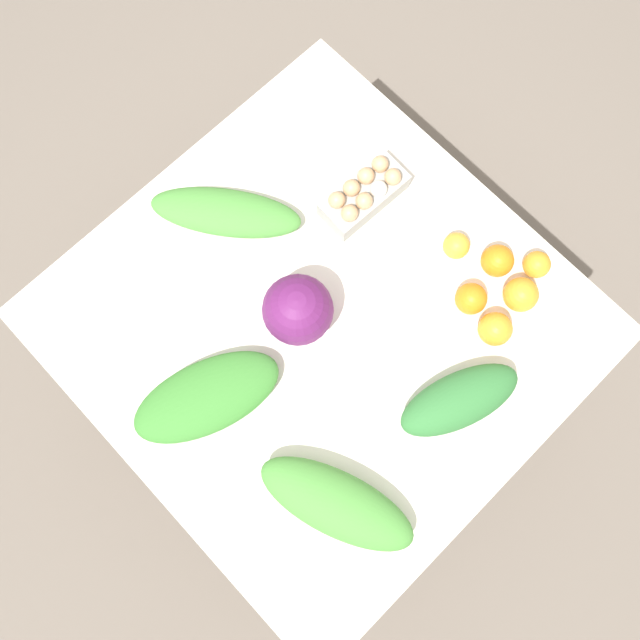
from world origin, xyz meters
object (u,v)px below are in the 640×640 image
at_px(egg_carton, 364,194).
at_px(greens_bunch_beet_tops, 226,213).
at_px(orange_1, 471,299).
at_px(orange_4, 456,246).
at_px(orange_5, 497,261).
at_px(cabbage_purple, 298,310).
at_px(orange_3, 537,265).
at_px(greens_bunch_scallion, 459,400).
at_px(orange_2, 521,295).
at_px(greens_bunch_dandelion, 336,503).
at_px(greens_bunch_chard, 207,397).
at_px(orange_0, 495,329).

xyz_separation_m(egg_carton, greens_bunch_beet_tops, (0.20, 0.28, -0.01)).
height_order(egg_carton, orange_1, egg_carton).
bearing_deg(egg_carton, greens_bunch_beet_tops, 146.07).
bearing_deg(orange_4, orange_1, 147.26).
relative_size(orange_1, orange_5, 0.96).
relative_size(cabbage_purple, orange_3, 2.50).
bearing_deg(orange_3, greens_bunch_scallion, 103.75).
bearing_deg(egg_carton, cabbage_purple, -159.24).
distance_m(cabbage_purple, orange_5, 0.49).
bearing_deg(orange_2, greens_bunch_beet_tops, 29.34).
bearing_deg(greens_bunch_dandelion, orange_3, -85.41).
xyz_separation_m(cabbage_purple, greens_bunch_chard, (0.01, 0.28, -0.05)).
bearing_deg(orange_1, greens_bunch_chard, 66.57).
height_order(greens_bunch_dandelion, orange_1, greens_bunch_dandelion).
relative_size(cabbage_purple, orange_4, 2.52).
height_order(greens_bunch_chard, orange_5, orange_5).
relative_size(orange_0, orange_4, 1.23).
distance_m(greens_bunch_scallion, orange_3, 0.38).
bearing_deg(egg_carton, greens_bunch_scallion, -109.36).
relative_size(greens_bunch_scallion, greens_bunch_chard, 0.83).
xyz_separation_m(orange_1, orange_5, (0.02, -0.11, 0.00)).
relative_size(orange_0, orange_1, 1.05).
height_order(orange_1, orange_5, orange_5).
distance_m(greens_bunch_scallion, orange_0, 0.19).
relative_size(orange_1, orange_2, 0.92).
height_order(cabbage_purple, orange_2, cabbage_purple).
xyz_separation_m(greens_bunch_chard, orange_4, (-0.15, -0.68, -0.00)).
distance_m(greens_bunch_dandelion, orange_3, 0.73).
xyz_separation_m(greens_bunch_beet_tops, orange_0, (-0.65, -0.26, 0.01)).
bearing_deg(greens_bunch_chard, greens_bunch_scallion, -134.82).
relative_size(greens_bunch_scallion, orange_1, 3.84).
bearing_deg(orange_0, orange_1, -9.00).
xyz_separation_m(cabbage_purple, orange_1, (-0.26, -0.32, -0.04)).
distance_m(cabbage_purple, orange_2, 0.53).
bearing_deg(cabbage_purple, orange_1, -128.62).
relative_size(orange_0, orange_3, 1.22).
bearing_deg(greens_bunch_beet_tops, orange_0, -158.67).
height_order(greens_bunch_scallion, greens_bunch_beet_tops, greens_bunch_scallion).
bearing_deg(orange_0, greens_bunch_scallion, 106.66).
bearing_deg(greens_bunch_scallion, orange_2, -76.59).
height_order(egg_carton, orange_3, egg_carton).
bearing_deg(orange_4, greens_bunch_scallion, 133.77).
xyz_separation_m(greens_bunch_chard, orange_3, (-0.31, -0.78, -0.00)).
height_order(greens_bunch_chard, orange_4, greens_bunch_chard).
xyz_separation_m(orange_2, orange_5, (0.10, -0.02, -0.00)).
xyz_separation_m(egg_carton, orange_3, (-0.42, -0.17, -0.01)).
xyz_separation_m(cabbage_purple, orange_2, (-0.33, -0.41, -0.04)).
bearing_deg(greens_bunch_scallion, cabbage_purple, 17.29).
distance_m(orange_0, orange_3, 0.20).
relative_size(greens_bunch_scallion, greens_bunch_dandelion, 0.81).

